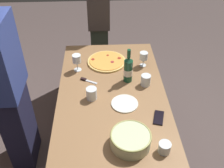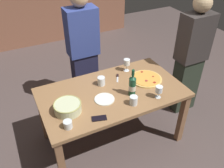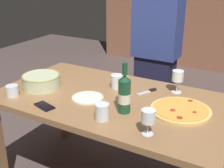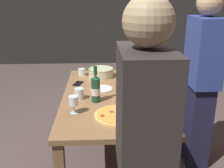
# 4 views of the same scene
# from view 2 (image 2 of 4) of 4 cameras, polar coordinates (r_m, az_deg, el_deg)

# --- Properties ---
(ground_plane) EXTENTS (8.00, 8.00, 0.00)m
(ground_plane) POSITION_cam_2_polar(r_m,az_deg,el_deg) (3.16, 0.00, -12.62)
(ground_plane) COLOR #524441
(dining_table) EXTENTS (1.60, 0.90, 0.75)m
(dining_table) POSITION_cam_2_polar(r_m,az_deg,el_deg) (2.70, 0.00, -3.31)
(dining_table) COLOR olive
(dining_table) RESTS_ON ground
(pizza) EXTENTS (0.37, 0.37, 0.03)m
(pizza) POSITION_cam_2_polar(r_m,az_deg,el_deg) (2.86, 8.20, 1.28)
(pizza) COLOR #E4BB64
(pizza) RESTS_ON dining_table
(serving_bowl) EXTENTS (0.28, 0.28, 0.10)m
(serving_bowl) POSITION_cam_2_polar(r_m,az_deg,el_deg) (2.40, -10.60, -5.44)
(serving_bowl) COLOR beige
(serving_bowl) RESTS_ON dining_table
(wine_bottle) EXTENTS (0.08, 0.08, 0.32)m
(wine_bottle) POSITION_cam_2_polar(r_m,az_deg,el_deg) (2.54, 4.90, -0.35)
(wine_bottle) COLOR #18472C
(wine_bottle) RESTS_ON dining_table
(wine_glass_near_pizza) EXTENTS (0.08, 0.08, 0.14)m
(wine_glass_near_pizza) POSITION_cam_2_polar(r_m,az_deg,el_deg) (2.55, 11.18, -1.40)
(wine_glass_near_pizza) COLOR white
(wine_glass_near_pizza) RESTS_ON dining_table
(wine_glass_by_bottle) EXTENTS (0.08, 0.08, 0.16)m
(wine_glass_by_bottle) POSITION_cam_2_polar(r_m,az_deg,el_deg) (2.94, 3.55, 5.12)
(wine_glass_by_bottle) COLOR white
(wine_glass_by_bottle) RESTS_ON dining_table
(cup_amber) EXTENTS (0.08, 0.08, 0.08)m
(cup_amber) POSITION_cam_2_polar(r_m,az_deg,el_deg) (2.24, -10.53, -9.50)
(cup_amber) COLOR white
(cup_amber) RESTS_ON dining_table
(cup_ceramic) EXTENTS (0.08, 0.08, 0.10)m
(cup_ceramic) POSITION_cam_2_polar(r_m,az_deg,el_deg) (2.45, 5.20, -3.94)
(cup_ceramic) COLOR white
(cup_ceramic) RESTS_ON dining_table
(cup_spare) EXTENTS (0.09, 0.09, 0.10)m
(cup_spare) POSITION_cam_2_polar(r_m,az_deg,el_deg) (2.72, -2.59, 0.70)
(cup_spare) COLOR white
(cup_spare) RESTS_ON dining_table
(side_plate) EXTENTS (0.21, 0.21, 0.01)m
(side_plate) POSITION_cam_2_polar(r_m,az_deg,el_deg) (2.53, -1.82, -3.65)
(side_plate) COLOR white
(side_plate) RESTS_ON dining_table
(cell_phone) EXTENTS (0.16, 0.11, 0.01)m
(cell_phone) POSITION_cam_2_polar(r_m,az_deg,el_deg) (2.31, -3.09, -8.20)
(cell_phone) COLOR black
(cell_phone) RESTS_ON dining_table
(pizza_knife) EXTENTS (0.10, 0.15, 0.02)m
(pizza_knife) POSITION_cam_2_polar(r_m,az_deg,el_deg) (2.87, 1.34, 1.68)
(pizza_knife) COLOR silver
(pizza_knife) RESTS_ON dining_table
(person_host) EXTENTS (0.40, 0.24, 1.67)m
(person_host) POSITION_cam_2_polar(r_m,az_deg,el_deg) (3.24, -6.90, 7.71)
(person_host) COLOR #1F1E39
(person_host) RESTS_ON ground
(person_guest_left) EXTENTS (0.39, 0.24, 1.65)m
(person_guest_left) POSITION_cam_2_polar(r_m,az_deg,el_deg) (3.28, 18.36, 6.10)
(person_guest_left) COLOR #2A3427
(person_guest_left) RESTS_ON ground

